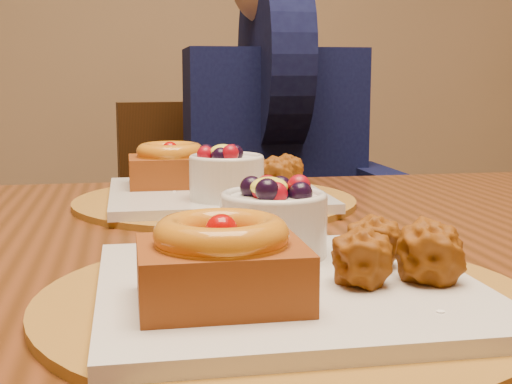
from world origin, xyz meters
TOP-DOWN VIEW (x-y plane):
  - dining_table at (-0.06, -0.03)m, footprint 1.60×0.90m
  - place_setting_near at (-0.07, -0.24)m, footprint 0.38×0.38m
  - place_setting_far at (-0.07, 0.18)m, footprint 0.38×0.38m
  - chair_far at (0.03, 0.90)m, footprint 0.48×0.48m
  - diner at (0.14, 0.77)m, footprint 0.47×0.46m

SIDE VIEW (x-z plane):
  - chair_far at x=0.03m, z-range 0.05..0.91m
  - dining_table at x=-0.06m, z-range 0.30..1.06m
  - place_setting_near at x=-0.07m, z-range 0.74..0.82m
  - place_setting_far at x=-0.07m, z-range 0.74..0.83m
  - diner at x=0.14m, z-range 0.43..1.19m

